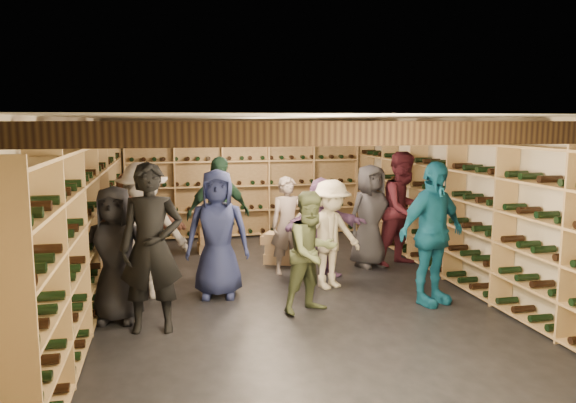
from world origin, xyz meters
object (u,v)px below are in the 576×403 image
(person_1, at_px, (151,248))
(person_3, at_px, (330,234))
(person_0, at_px, (116,255))
(person_2, at_px, (312,252))
(person_8, at_px, (404,209))
(crate_stack_right, at_px, (281,248))
(crate_loose, at_px, (275,240))
(person_11, at_px, (322,228))
(person_5, at_px, (133,230))
(person_9, at_px, (144,231))
(person_7, at_px, (288,226))
(person_4, at_px, (432,233))
(crate_stack_left, at_px, (213,229))
(person_12, at_px, (370,216))
(person_6, at_px, (218,234))
(person_10, at_px, (219,215))

(person_1, relative_size, person_3, 1.24)
(person_0, distance_m, person_3, 2.94)
(person_2, height_order, person_8, person_8)
(crate_stack_right, bearing_deg, crate_loose, 83.04)
(person_11, bearing_deg, person_1, -161.62)
(person_5, bearing_deg, person_1, -68.27)
(crate_stack_right, xyz_separation_m, person_11, (0.44, -0.95, 0.51))
(person_9, relative_size, person_11, 1.20)
(person_7, distance_m, person_11, 0.55)
(person_4, xyz_separation_m, person_9, (-3.62, 1.01, -0.02))
(person_4, relative_size, person_7, 1.22)
(person_8, bearing_deg, person_3, -170.60)
(person_0, height_order, person_1, person_1)
(crate_loose, xyz_separation_m, person_1, (-2.20, -4.14, 0.87))
(crate_stack_left, xyz_separation_m, person_8, (2.96, -1.58, 0.51))
(person_3, bearing_deg, person_12, 24.47)
(person_2, bearing_deg, person_12, 30.04)
(person_4, xyz_separation_m, person_6, (-2.66, 0.88, -0.06))
(crate_stack_right, height_order, person_1, person_1)
(person_0, xyz_separation_m, person_9, (0.29, 0.84, 0.10))
(person_5, relative_size, person_12, 1.01)
(crate_stack_left, height_order, person_0, person_0)
(person_1, xyz_separation_m, person_2, (1.90, 0.24, -0.20))
(person_0, bearing_deg, person_3, 25.86)
(crate_stack_left, relative_size, person_5, 0.51)
(person_0, relative_size, person_1, 0.85)
(person_9, distance_m, person_10, 1.57)
(person_3, height_order, person_10, person_10)
(person_11, bearing_deg, person_7, 130.90)
(person_3, bearing_deg, person_7, 94.98)
(crate_loose, distance_m, person_0, 4.62)
(crate_stack_left, bearing_deg, person_7, -58.84)
(person_0, distance_m, person_5, 1.37)
(person_9, xyz_separation_m, person_11, (2.59, 0.48, -0.15))
(person_7, xyz_separation_m, person_8, (1.94, 0.11, 0.18))
(person_7, relative_size, person_8, 0.81)
(crate_loose, height_order, person_3, person_3)
(crate_loose, xyz_separation_m, person_10, (-1.23, -1.78, 0.82))
(person_1, distance_m, person_12, 4.04)
(person_4, bearing_deg, person_8, 55.88)
(person_1, height_order, person_3, person_1)
(person_1, height_order, person_2, person_1)
(crate_stack_left, bearing_deg, person_8, -28.07)
(person_7, relative_size, person_12, 0.91)
(person_3, distance_m, person_7, 0.95)
(person_1, xyz_separation_m, person_3, (2.42, 1.17, -0.18))
(person_10, height_order, person_12, person_10)
(person_8, distance_m, person_10, 2.98)
(person_11, bearing_deg, person_8, -1.40)
(person_6, distance_m, person_7, 1.48)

